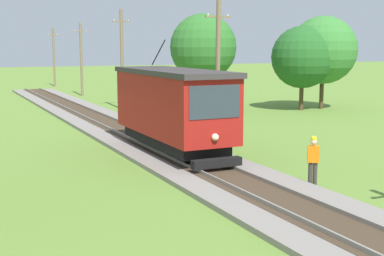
% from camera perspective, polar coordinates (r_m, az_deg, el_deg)
% --- Properties ---
extents(red_tram, '(2.60, 8.54, 4.79)m').
position_cam_1_polar(red_tram, '(23.75, -2.05, 2.27)').
color(red_tram, maroon).
rests_on(red_tram, rail_right).
extents(utility_pole_mid, '(1.40, 0.40, 7.11)m').
position_cam_1_polar(utility_pole_mid, '(27.28, 2.72, 6.15)').
color(utility_pole_mid, '#7A664C').
rests_on(utility_pole_mid, ground).
extents(utility_pole_far, '(1.40, 0.24, 7.54)m').
position_cam_1_polar(utility_pole_far, '(41.62, -7.38, 7.24)').
color(utility_pole_far, '#7A664C').
rests_on(utility_pole_far, ground).
extents(utility_pole_distant, '(1.40, 0.26, 7.01)m').
position_cam_1_polar(utility_pole_distant, '(53.93, -11.57, 7.16)').
color(utility_pole_distant, '#7A664C').
rests_on(utility_pole_distant, ground).
extents(utility_pole_horizon, '(1.40, 0.31, 6.94)m').
position_cam_1_polar(utility_pole_horizon, '(67.15, -14.32, 7.29)').
color(utility_pole_horizon, '#7A664C').
rests_on(utility_pole_horizon, ground).
extents(track_worker, '(0.45, 0.41, 1.78)m').
position_cam_1_polar(track_worker, '(19.11, 12.62, -3.17)').
color(track_worker, '#38332D').
rests_on(track_worker, ground).
extents(tree_right_near, '(4.79, 4.79, 7.13)m').
position_cam_1_polar(tree_right_near, '(39.28, 1.17, 8.49)').
color(tree_right_near, '#4C3823').
rests_on(tree_right_near, ground).
extents(tree_left_far, '(4.67, 4.67, 6.33)m').
position_cam_1_polar(tree_left_far, '(41.73, 11.55, 7.31)').
color(tree_left_far, '#4C3823').
rests_on(tree_left_far, ground).
extents(tree_right_far, '(5.18, 5.18, 7.11)m').
position_cam_1_polar(tree_right_far, '(42.96, 13.62, 7.97)').
color(tree_right_far, '#4C3823').
rests_on(tree_right_far, ground).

